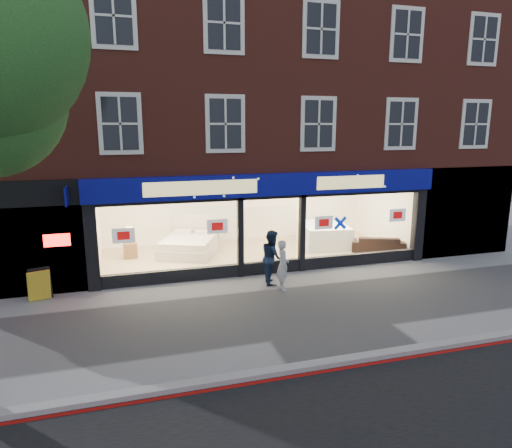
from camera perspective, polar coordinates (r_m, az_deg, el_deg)
name	(u,v)px	position (r m, az deg, el deg)	size (l,w,h in m)	color
ground	(308,308)	(12.43, 6.47, -10.35)	(120.00, 120.00, 0.00)	gray
kerb_line	(367,365)	(9.93, 13.74, -16.70)	(60.00, 0.10, 0.01)	#8C0A07
kerb_stone	(362,357)	(10.06, 13.16, -15.93)	(60.00, 0.25, 0.12)	gray
showroom_floor	(253,254)	(17.09, -0.39, -3.76)	(11.00, 4.50, 0.10)	tan
building	(240,74)	(18.16, -2.03, 18.26)	(19.00, 8.26, 10.30)	maroon
display_bed	(190,244)	(17.04, -8.31, -2.54)	(2.59, 2.78, 1.26)	beige
bedside_table	(130,250)	(16.99, -15.43, -3.18)	(0.45, 0.45, 0.55)	brown
mattress_stack	(324,235)	(18.20, 8.45, -1.35)	(2.02, 2.40, 0.85)	silver
sofa	(378,243)	(17.85, 14.97, -2.37)	(1.97, 0.77, 0.58)	black
a_board	(40,285)	(14.04, -25.42, -6.86)	(0.59, 0.38, 0.90)	gold
pedestrian_grey	(283,265)	(13.44, 3.37, -5.14)	(0.55, 0.36, 1.50)	#B6B9BF
pedestrian_blue	(272,257)	(13.93, 2.04, -4.14)	(0.81, 0.63, 1.66)	#182844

